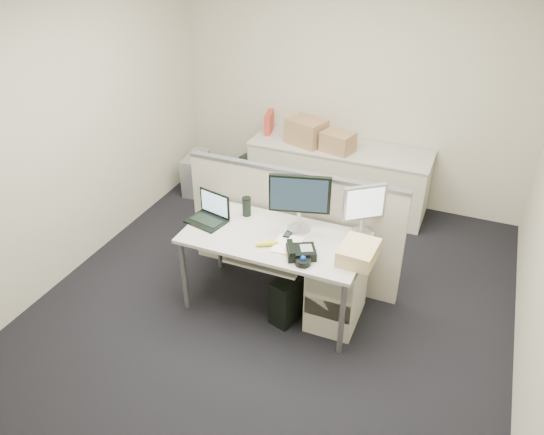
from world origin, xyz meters
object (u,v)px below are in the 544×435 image
at_px(desk_phone, 301,252).
at_px(monitor_main, 300,203).
at_px(laptop, 206,210).
at_px(desk, 274,243).

bearing_deg(desk_phone, monitor_main, 84.94).
xyz_separation_m(laptop, desk_phone, (0.92, -0.16, -0.08)).
bearing_deg(desk_phone, desk, 121.36).
height_order(laptop, desk_phone, laptop).
height_order(desk, laptop, laptop).
bearing_deg(desk_phone, laptop, 142.46).
bearing_deg(desk, laptop, -178.15).
xyz_separation_m(monitor_main, desk_phone, (0.15, -0.36, -0.22)).
distance_m(desk, monitor_main, 0.39).
relative_size(monitor_main, desk_phone, 2.27).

